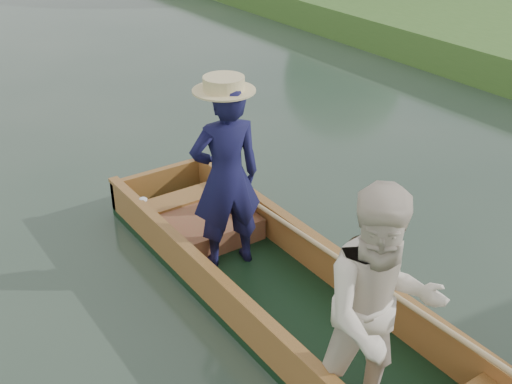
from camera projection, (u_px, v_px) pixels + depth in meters
ground at (297, 321)px, 5.33m from camera, size 120.00×120.00×0.00m
punt at (299, 270)px, 4.88m from camera, size 1.33×5.00×1.83m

